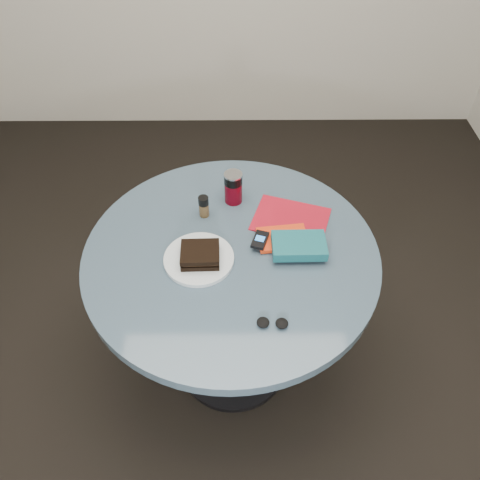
{
  "coord_description": "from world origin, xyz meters",
  "views": [
    {
      "loc": [
        0.02,
        -1.06,
        1.92
      ],
      "look_at": [
        0.03,
        0.0,
        0.8
      ],
      "focal_mm": 35.0,
      "sensor_mm": 36.0,
      "label": 1
    }
  ],
  "objects_px": {
    "red_book": "(283,238)",
    "soda_can": "(233,188)",
    "sandwich": "(200,255)",
    "magazine": "(291,219)",
    "pepper_grinder": "(204,206)",
    "headphones": "(272,323)",
    "table": "(232,280)",
    "mp3_player": "(260,240)",
    "plate": "(199,259)",
    "novel": "(299,246)"
  },
  "relations": [
    {
      "from": "plate",
      "to": "pepper_grinder",
      "type": "bearing_deg",
      "value": 87.87
    },
    {
      "from": "plate",
      "to": "magazine",
      "type": "bearing_deg",
      "value": 30.98
    },
    {
      "from": "plate",
      "to": "mp3_player",
      "type": "xyz_separation_m",
      "value": [
        0.2,
        0.07,
        0.02
      ]
    },
    {
      "from": "novel",
      "to": "sandwich",
      "type": "bearing_deg",
      "value": -173.91
    },
    {
      "from": "pepper_grinder",
      "to": "mp3_player",
      "type": "relative_size",
      "value": 0.95
    },
    {
      "from": "red_book",
      "to": "novel",
      "type": "xyz_separation_m",
      "value": [
        0.05,
        -0.06,
        0.02
      ]
    },
    {
      "from": "sandwich",
      "to": "red_book",
      "type": "height_order",
      "value": "sandwich"
    },
    {
      "from": "sandwich",
      "to": "soda_can",
      "type": "distance_m",
      "value": 0.32
    },
    {
      "from": "soda_can",
      "to": "mp3_player",
      "type": "distance_m",
      "value": 0.25
    },
    {
      "from": "novel",
      "to": "headphones",
      "type": "height_order",
      "value": "novel"
    },
    {
      "from": "red_book",
      "to": "mp3_player",
      "type": "relative_size",
      "value": 1.91
    },
    {
      "from": "novel",
      "to": "plate",
      "type": "bearing_deg",
      "value": -175.43
    },
    {
      "from": "soda_can",
      "to": "headphones",
      "type": "distance_m",
      "value": 0.56
    },
    {
      "from": "magazine",
      "to": "novel",
      "type": "distance_m",
      "value": 0.16
    },
    {
      "from": "magazine",
      "to": "red_book",
      "type": "bearing_deg",
      "value": -91.5
    },
    {
      "from": "headphones",
      "to": "magazine",
      "type": "bearing_deg",
      "value": 78.44
    },
    {
      "from": "soda_can",
      "to": "pepper_grinder",
      "type": "bearing_deg",
      "value": -143.09
    },
    {
      "from": "pepper_grinder",
      "to": "table",
      "type": "bearing_deg",
      "value": -60.51
    },
    {
      "from": "red_book",
      "to": "headphones",
      "type": "height_order",
      "value": "headphones"
    },
    {
      "from": "pepper_grinder",
      "to": "red_book",
      "type": "bearing_deg",
      "value": -25.25
    },
    {
      "from": "pepper_grinder",
      "to": "magazine",
      "type": "bearing_deg",
      "value": -4.72
    },
    {
      "from": "sandwich",
      "to": "mp3_player",
      "type": "distance_m",
      "value": 0.21
    },
    {
      "from": "headphones",
      "to": "red_book",
      "type": "bearing_deg",
      "value": 81.04
    },
    {
      "from": "mp3_player",
      "to": "red_book",
      "type": "bearing_deg",
      "value": 14.64
    },
    {
      "from": "table",
      "to": "soda_can",
      "type": "distance_m",
      "value": 0.34
    },
    {
      "from": "red_book",
      "to": "pepper_grinder",
      "type": "bearing_deg",
      "value": 147.94
    },
    {
      "from": "table",
      "to": "magazine",
      "type": "xyz_separation_m",
      "value": [
        0.21,
        0.15,
        0.17
      ]
    },
    {
      "from": "plate",
      "to": "headphones",
      "type": "relative_size",
      "value": 2.44
    },
    {
      "from": "soda_can",
      "to": "mp3_player",
      "type": "xyz_separation_m",
      "value": [
        0.09,
        -0.23,
        -0.04
      ]
    },
    {
      "from": "sandwich",
      "to": "pepper_grinder",
      "type": "bearing_deg",
      "value": 89.52
    },
    {
      "from": "table",
      "to": "magazine",
      "type": "distance_m",
      "value": 0.31
    },
    {
      "from": "plate",
      "to": "magazine",
      "type": "xyz_separation_m",
      "value": [
        0.32,
        0.19,
        -0.01
      ]
    },
    {
      "from": "sandwich",
      "to": "magazine",
      "type": "xyz_separation_m",
      "value": [
        0.31,
        0.2,
        -0.03
      ]
    },
    {
      "from": "sandwich",
      "to": "plate",
      "type": "bearing_deg",
      "value": 127.24
    },
    {
      "from": "sandwich",
      "to": "red_book",
      "type": "distance_m",
      "value": 0.29
    },
    {
      "from": "plate",
      "to": "pepper_grinder",
      "type": "distance_m",
      "value": 0.22
    },
    {
      "from": "sandwich",
      "to": "pepper_grinder",
      "type": "xyz_separation_m",
      "value": [
        0.0,
        0.23,
        0.01
      ]
    },
    {
      "from": "sandwich",
      "to": "mp3_player",
      "type": "relative_size",
      "value": 1.43
    },
    {
      "from": "mp3_player",
      "to": "plate",
      "type": "bearing_deg",
      "value": -161.61
    },
    {
      "from": "red_book",
      "to": "novel",
      "type": "distance_m",
      "value": 0.08
    },
    {
      "from": "magazine",
      "to": "red_book",
      "type": "xyz_separation_m",
      "value": [
        -0.04,
        -0.1,
        0.01
      ]
    },
    {
      "from": "red_book",
      "to": "soda_can",
      "type": "bearing_deg",
      "value": 122.22
    },
    {
      "from": "table",
      "to": "plate",
      "type": "xyz_separation_m",
      "value": [
        -0.11,
        -0.04,
        0.17
      ]
    },
    {
      "from": "novel",
      "to": "mp3_player",
      "type": "xyz_separation_m",
      "value": [
        -0.13,
        0.04,
        -0.01
      ]
    },
    {
      "from": "magazine",
      "to": "mp3_player",
      "type": "distance_m",
      "value": 0.17
    },
    {
      "from": "table",
      "to": "red_book",
      "type": "xyz_separation_m",
      "value": [
        0.18,
        0.04,
        0.18
      ]
    },
    {
      "from": "pepper_grinder",
      "to": "magazine",
      "type": "xyz_separation_m",
      "value": [
        0.31,
        -0.03,
        -0.04
      ]
    },
    {
      "from": "magazine",
      "to": "headphones",
      "type": "height_order",
      "value": "headphones"
    },
    {
      "from": "sandwich",
      "to": "headphones",
      "type": "xyz_separation_m",
      "value": [
        0.22,
        -0.25,
        -0.03
      ]
    },
    {
      "from": "pepper_grinder",
      "to": "headphones",
      "type": "height_order",
      "value": "pepper_grinder"
    }
  ]
}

